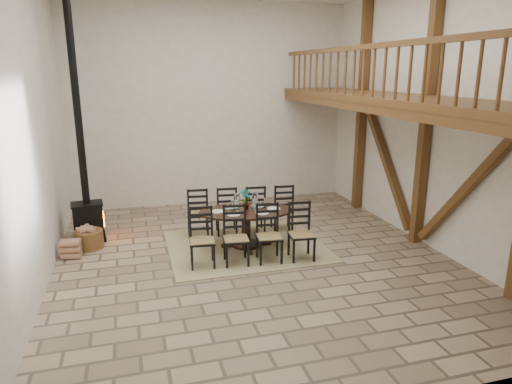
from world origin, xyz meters
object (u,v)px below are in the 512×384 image
object	(u,v)px
wood_stove	(85,186)
dining_table	(246,228)
log_basket	(89,238)
log_stack	(71,249)

from	to	relation	value
wood_stove	dining_table	bearing A→B (deg)	-27.68
dining_table	wood_stove	bearing A→B (deg)	164.04
dining_table	log_basket	bearing A→B (deg)	171.48
wood_stove	log_stack	bearing A→B (deg)	-112.64
wood_stove	log_basket	distance (m)	1.04
log_basket	dining_table	bearing A→B (deg)	-14.55
wood_stove	log_stack	size ratio (longest dim) A/B	13.43
wood_stove	log_stack	xyz separation A→B (m)	(-0.27, -0.88, -0.96)
dining_table	log_stack	size ratio (longest dim) A/B	6.53
wood_stove	log_stack	distance (m)	1.33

